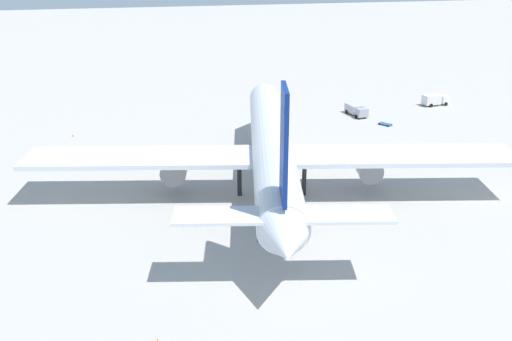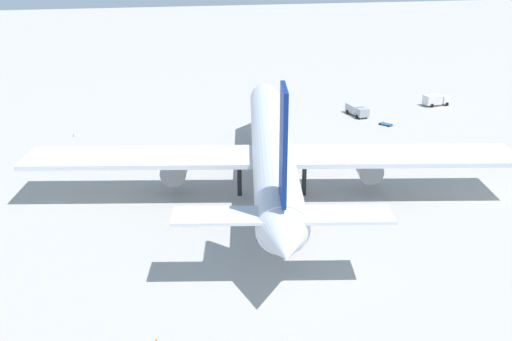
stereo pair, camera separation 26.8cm
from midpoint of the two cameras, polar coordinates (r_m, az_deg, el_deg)
The scene contains 8 objects.
ground_plane at distance 92.06m, azimuth 1.59°, elevation -1.73°, with size 600.00×600.00×0.00m, color #ADA8A0.
airliner at distance 88.18m, azimuth 1.68°, elevation 2.17°, with size 69.08×75.49×23.00m.
service_truck_1 at distance 146.66m, azimuth 17.66°, elevation 6.79°, with size 3.35×6.86×2.68m.
service_truck_2 at distance 133.46m, azimuth 10.15°, elevation 6.01°, with size 7.15×3.44×2.30m.
baggage_cart_0 at distance 127.53m, azimuth 12.96°, elevation 4.56°, with size 3.23×2.70×0.40m.
ground_worker_2 at distance 114.16m, azimuth 20.58°, elevation 2.00°, with size 0.55×0.55×1.62m.
traffic_cone_0 at distance 59.16m, azimuth -9.83°, elevation -16.47°, with size 0.36×0.36×0.55m, color orange.
traffic_cone_1 at distance 122.67m, azimuth -17.77°, elevation 3.40°, with size 0.36×0.36×0.55m, color orange.
Camera 2 is at (-81.96, 20.70, 36.46)m, focal length 39.87 mm.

